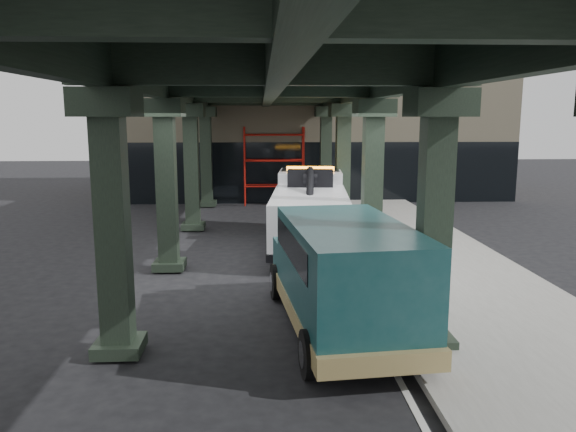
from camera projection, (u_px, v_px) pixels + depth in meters
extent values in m
plane|color=black|center=(287.00, 289.00, 14.85)|extent=(90.00, 90.00, 0.00)
cube|color=gray|center=(432.00, 265.00, 17.02)|extent=(5.00, 40.00, 0.15)
cube|color=silver|center=(340.00, 268.00, 16.90)|extent=(0.12, 38.00, 0.01)
cube|color=black|center=(434.00, 224.00, 10.60)|extent=(0.55, 0.55, 5.00)
cube|color=black|center=(440.00, 103.00, 10.21)|extent=(1.10, 1.10, 0.50)
cube|color=black|center=(429.00, 340.00, 11.01)|extent=(0.90, 0.90, 0.24)
cube|color=black|center=(372.00, 186.00, 16.50)|extent=(0.55, 0.55, 5.00)
cube|color=black|center=(374.00, 108.00, 16.11)|extent=(1.10, 1.10, 0.50)
cube|color=black|center=(370.00, 262.00, 16.91)|extent=(0.90, 0.90, 0.24)
cube|color=black|center=(343.00, 168.00, 22.41)|extent=(0.55, 0.55, 5.00)
cube|color=black|center=(344.00, 110.00, 22.01)|extent=(1.10, 1.10, 0.50)
cube|color=black|center=(342.00, 224.00, 22.81)|extent=(0.90, 0.90, 0.24)
cube|color=black|center=(326.00, 157.00, 28.31)|extent=(0.55, 0.55, 5.00)
cube|color=black|center=(326.00, 112.00, 27.91)|extent=(1.10, 1.10, 0.50)
cube|color=black|center=(325.00, 202.00, 28.71)|extent=(0.90, 0.90, 0.24)
cube|color=black|center=(113.00, 227.00, 10.32)|extent=(0.55, 0.55, 5.00)
cube|color=black|center=(106.00, 102.00, 9.93)|extent=(1.10, 1.10, 0.50)
cube|color=black|center=(120.00, 346.00, 10.72)|extent=(0.90, 0.90, 0.24)
cube|color=black|center=(167.00, 187.00, 16.22)|extent=(0.55, 0.55, 5.00)
cube|color=black|center=(164.00, 108.00, 15.83)|extent=(1.10, 1.10, 0.50)
cube|color=black|center=(170.00, 265.00, 16.63)|extent=(0.90, 0.90, 0.24)
cube|color=black|center=(192.00, 168.00, 22.12)|extent=(0.55, 0.55, 5.00)
cube|color=black|center=(190.00, 110.00, 21.73)|extent=(1.10, 1.10, 0.50)
cube|color=black|center=(193.00, 226.00, 22.53)|extent=(0.90, 0.90, 0.24)
cube|color=black|center=(206.00, 157.00, 28.02)|extent=(0.55, 0.55, 5.00)
cube|color=black|center=(205.00, 112.00, 27.63)|extent=(1.10, 1.10, 0.50)
cube|color=black|center=(207.00, 203.00, 28.43)|extent=(0.90, 0.90, 0.24)
cube|color=black|center=(375.00, 79.00, 15.97)|extent=(0.35, 32.00, 1.10)
cube|color=black|center=(163.00, 79.00, 15.69)|extent=(0.35, 32.00, 1.10)
cube|color=black|center=(270.00, 79.00, 15.83)|extent=(0.35, 32.00, 1.10)
cube|color=black|center=(270.00, 53.00, 15.71)|extent=(7.40, 32.00, 0.30)
cube|color=#C6B793|center=(305.00, 125.00, 33.92)|extent=(22.00, 10.00, 8.00)
cylinder|color=#B2150E|center=(245.00, 166.00, 29.09)|extent=(0.08, 0.08, 4.00)
cylinder|color=#B2150E|center=(244.00, 167.00, 28.30)|extent=(0.08, 0.08, 4.00)
cylinder|color=#B2150E|center=(303.00, 165.00, 29.23)|extent=(0.08, 0.08, 4.00)
cylinder|color=#B2150E|center=(304.00, 167.00, 28.44)|extent=(0.08, 0.08, 4.00)
cylinder|color=#B2150E|center=(274.00, 185.00, 29.33)|extent=(3.00, 0.08, 0.08)
cylinder|color=#B2150E|center=(274.00, 160.00, 29.10)|extent=(3.00, 0.08, 0.08)
cylinder|color=#B2150E|center=(274.00, 135.00, 28.88)|extent=(3.00, 0.08, 0.08)
cube|color=black|center=(310.00, 228.00, 19.35)|extent=(1.68, 7.58, 0.25)
cube|color=white|center=(310.00, 194.00, 21.71)|extent=(2.56, 2.61, 1.80)
cube|color=white|center=(310.00, 203.00, 22.83)|extent=(2.41, 0.91, 0.90)
cube|color=black|center=(310.00, 180.00, 21.87)|extent=(2.31, 1.50, 0.85)
cube|color=white|center=(310.00, 216.00, 18.10)|extent=(2.85, 5.21, 1.40)
cube|color=orange|center=(310.00, 169.00, 21.34)|extent=(1.82, 0.44, 0.16)
cube|color=black|center=(310.00, 178.00, 19.90)|extent=(1.65, 0.74, 0.60)
cylinder|color=black|center=(310.00, 192.00, 18.17)|extent=(0.56, 3.51, 1.34)
cube|color=black|center=(309.00, 267.00, 15.76)|extent=(0.43, 1.42, 0.18)
cube|color=black|center=(309.00, 275.00, 15.08)|extent=(1.62, 0.39, 0.18)
cylinder|color=black|center=(282.00, 218.00, 22.23)|extent=(0.45, 1.13, 1.10)
cylinder|color=silver|center=(282.00, 218.00, 22.23)|extent=(0.44, 0.64, 0.61)
cylinder|color=black|center=(338.00, 218.00, 22.14)|extent=(0.45, 1.13, 1.10)
cylinder|color=silver|center=(338.00, 218.00, 22.14)|extent=(0.44, 0.64, 0.61)
cylinder|color=black|center=(277.00, 235.00, 18.98)|extent=(0.45, 1.13, 1.10)
cylinder|color=silver|center=(277.00, 235.00, 18.98)|extent=(0.44, 0.64, 0.61)
cylinder|color=black|center=(342.00, 236.00, 18.88)|extent=(0.45, 1.13, 1.10)
cylinder|color=silver|center=(342.00, 236.00, 18.88)|extent=(0.44, 0.64, 0.61)
cylinder|color=black|center=(275.00, 244.00, 17.69)|extent=(0.45, 1.13, 1.10)
cylinder|color=silver|center=(275.00, 244.00, 17.69)|extent=(0.44, 0.64, 0.61)
cylinder|color=black|center=(345.00, 244.00, 17.60)|extent=(0.45, 1.13, 1.10)
cylinder|color=silver|center=(345.00, 244.00, 17.60)|extent=(0.44, 0.64, 0.61)
cube|color=#10393B|center=(318.00, 258.00, 14.10)|extent=(2.24, 1.36, 0.94)
cube|color=#10393B|center=(347.00, 273.00, 11.24)|extent=(2.66, 4.89, 2.03)
cube|color=olive|center=(341.00, 306.00, 11.79)|extent=(2.82, 6.04, 0.36)
cube|color=black|center=(322.00, 229.00, 13.55)|extent=(2.07, 0.65, 0.87)
cube|color=black|center=(344.00, 244.00, 11.45)|extent=(2.59, 3.96, 0.57)
cube|color=silver|center=(314.00, 269.00, 14.72)|extent=(2.09, 0.34, 0.31)
cylinder|color=black|center=(277.00, 282.00, 14.00)|extent=(0.38, 0.90, 0.88)
cylinder|color=silver|center=(277.00, 282.00, 14.00)|extent=(0.38, 0.51, 0.48)
cylinder|color=black|center=(358.00, 278.00, 14.30)|extent=(0.38, 0.90, 0.88)
cylinder|color=silver|center=(358.00, 278.00, 14.30)|extent=(0.38, 0.51, 0.48)
cylinder|color=black|center=(310.00, 354.00, 9.73)|extent=(0.38, 0.90, 0.88)
cylinder|color=silver|center=(310.00, 354.00, 9.73)|extent=(0.38, 0.51, 0.48)
cylinder|color=black|center=(425.00, 347.00, 10.04)|extent=(0.38, 0.90, 0.88)
cylinder|color=silver|center=(425.00, 347.00, 10.04)|extent=(0.38, 0.51, 0.48)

